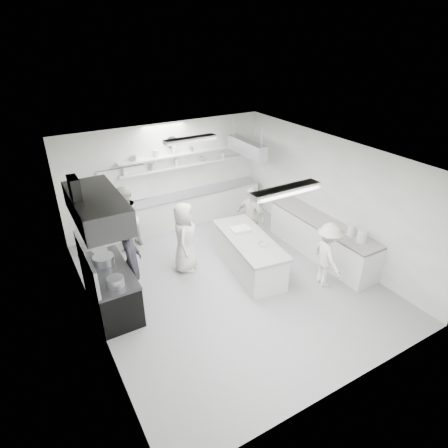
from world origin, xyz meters
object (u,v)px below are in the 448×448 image
cook_stove (132,262)px  cook_back (125,219)px  right_counter (321,239)px  prep_island (249,255)px  stove (111,290)px  back_counter (182,209)px

cook_stove → cook_back: (0.49, 2.02, 0.01)m
right_counter → cook_stove: cook_stove is taller
right_counter → cook_back: cook_back is taller
prep_island → stove: bearing=-177.4°
right_counter → cook_stove: bearing=170.7°
stove → prep_island: bearing=-4.6°
stove → cook_back: 2.46m
prep_island → cook_stove: (-2.71, 0.43, 0.46)m
stove → right_counter: bearing=-6.5°
right_counter → prep_island: right_counter is taller
cook_stove → cook_back: 2.08m
prep_island → cook_back: bearing=139.4°
back_counter → cook_stove: bearing=-131.9°
stove → cook_stove: bearing=17.2°
back_counter → prep_island: 3.08m
back_counter → prep_island: bearing=-83.5°
cook_stove → cook_back: size_ratio=0.99×
cook_stove → cook_back: bearing=8.5°
prep_island → cook_back: size_ratio=1.29×
back_counter → cook_back: (-1.87, -0.61, 0.43)m
back_counter → right_counter: bearing=-55.3°
cook_stove → back_counter: bearing=-19.7°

